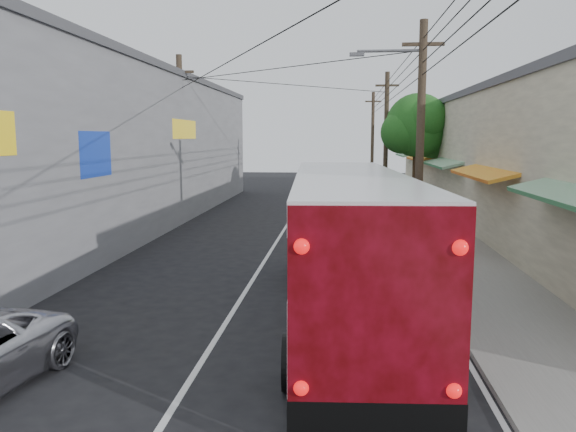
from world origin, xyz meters
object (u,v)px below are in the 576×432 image
object	(u,v)px
parked_car_mid	(377,197)
pedestrian_near	(418,223)
parked_suv	(394,222)
parked_car_far	(374,192)
pedestrian_far	(439,247)
coach_bus	(348,242)

from	to	relation	value
parked_car_mid	pedestrian_near	xyz separation A→B (m)	(0.80, -11.10, 0.17)
parked_suv	parked_car_far	bearing A→B (deg)	84.64
parked_car_mid	parked_car_far	world-z (taller)	parked_car_mid
pedestrian_near	pedestrian_far	xyz separation A→B (m)	(0.06, -4.30, -0.07)
parked_car_mid	parked_car_far	bearing A→B (deg)	86.51
parked_car_far	parked_car_mid	bearing A→B (deg)	-83.18
parked_car_mid	coach_bus	bearing A→B (deg)	-99.08
pedestrian_near	parked_car_far	bearing A→B (deg)	-70.23
parked_car_far	pedestrian_near	world-z (taller)	pedestrian_near
parked_suv	parked_car_far	size ratio (longest dim) A/B	1.45
pedestrian_near	pedestrian_far	distance (m)	4.30
parked_car_mid	pedestrian_far	size ratio (longest dim) A/B	2.99
parked_suv	pedestrian_near	bearing A→B (deg)	-44.60
parked_car_mid	parked_car_far	xyz separation A→B (m)	(0.00, 3.83, -0.07)
pedestrian_near	pedestrian_far	size ratio (longest dim) A/B	1.09
coach_bus	pedestrian_far	world-z (taller)	coach_bus
coach_bus	parked_car_mid	world-z (taller)	coach_bus
parked_car_mid	pedestrian_near	world-z (taller)	pedestrian_near
parked_car_far	pedestrian_near	xyz separation A→B (m)	(0.80, -14.93, 0.24)
parked_car_mid	pedestrian_near	bearing A→B (deg)	-89.37
parked_suv	pedestrian_near	size ratio (longest dim) A/B	3.74
pedestrian_far	coach_bus	bearing A→B (deg)	40.65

